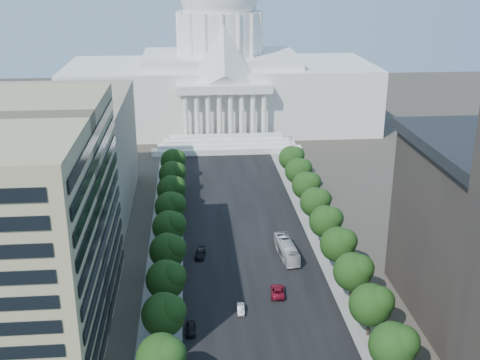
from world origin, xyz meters
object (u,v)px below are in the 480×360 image
object	(u,v)px
city_bus	(287,249)
car_dark_b	(200,254)
car_dark_a	(191,329)
car_silver	(241,309)
car_red	(278,291)

from	to	relation	value
city_bus	car_dark_b	bearing A→B (deg)	170.24
car_dark_a	car_dark_b	world-z (taller)	car_dark_b
car_silver	car_dark_b	xyz separation A→B (m)	(-7.14, 23.48, 0.12)
car_dark_a	city_bus	size ratio (longest dim) A/B	0.34
car_dark_b	city_bus	bearing A→B (deg)	3.28
car_dark_a	car_red	world-z (taller)	car_red
car_red	city_bus	world-z (taller)	city_bus
car_red	car_silver	bearing A→B (deg)	42.51
city_bus	car_red	bearing A→B (deg)	-110.18
car_dark_a	car_silver	xyz separation A→B (m)	(9.53, 5.88, -0.11)
car_red	city_bus	size ratio (longest dim) A/B	0.45
car_dark_a	car_red	bearing A→B (deg)	33.40
car_red	car_dark_a	bearing A→B (deg)	40.34
car_dark_a	car_red	size ratio (longest dim) A/B	0.75
car_dark_a	car_silver	size ratio (longest dim) A/B	1.13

